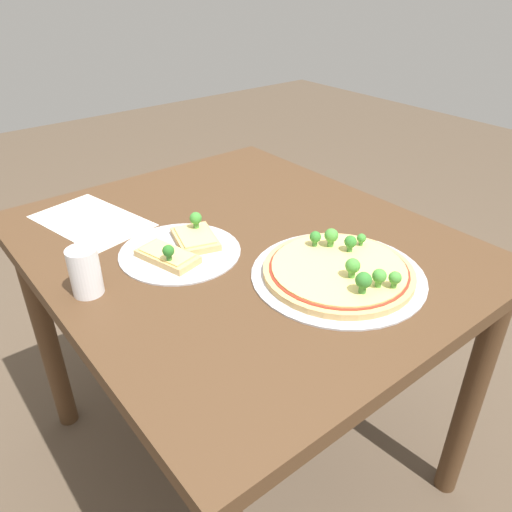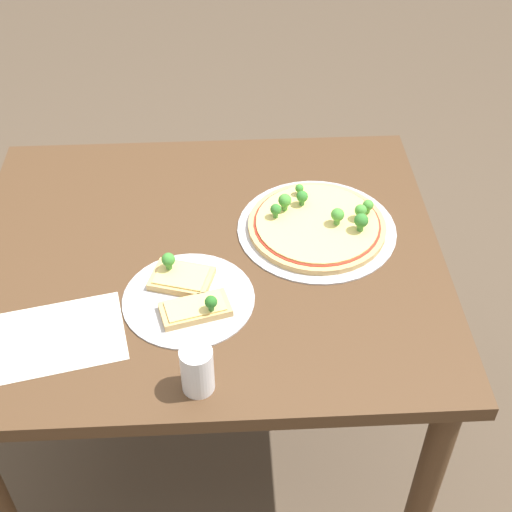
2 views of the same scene
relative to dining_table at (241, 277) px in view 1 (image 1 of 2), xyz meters
name	(u,v)px [view 1 (image 1 of 2)]	position (x,y,z in m)	size (l,w,h in m)	color
ground_plane	(244,449)	(0.00, 0.00, -0.65)	(8.00, 8.00, 0.00)	brown
dining_table	(241,277)	(0.00, 0.00, 0.00)	(1.05, 0.90, 0.76)	#4C331E
pizza_tray_whole	(339,271)	(0.26, 0.07, 0.12)	(0.37, 0.37, 0.07)	#B7B7BC
pizza_tray_slice	(182,248)	(-0.04, -0.14, 0.12)	(0.28, 0.28, 0.06)	#B7B7BC
drinking_cup	(85,272)	(-0.01, -0.37, 0.16)	(0.06, 0.06, 0.10)	white
paper_menu	(92,221)	(-0.32, -0.24, 0.11)	(0.30, 0.19, 0.00)	silver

